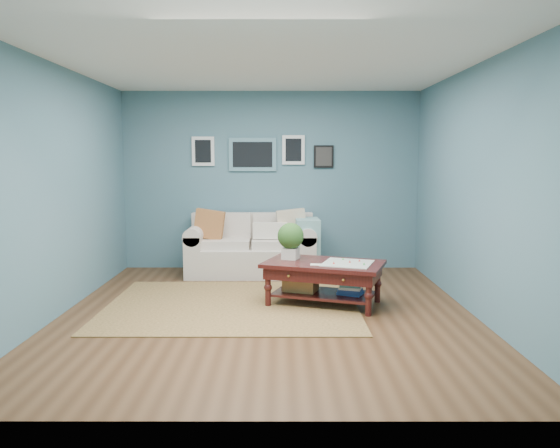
{
  "coord_description": "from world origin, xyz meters",
  "views": [
    {
      "loc": [
        0.15,
        -5.86,
        1.7
      ],
      "look_at": [
        0.14,
        1.0,
        0.87
      ],
      "focal_mm": 35.0,
      "sensor_mm": 36.0,
      "label": 1
    }
  ],
  "objects": [
    {
      "name": "room_shell",
      "position": [
        -0.0,
        0.06,
        1.36
      ],
      "size": [
        5.0,
        5.02,
        2.7
      ],
      "color": "brown",
      "rests_on": "ground"
    },
    {
      "name": "loveseat",
      "position": [
        -0.19,
        2.03,
        0.4
      ],
      "size": [
        1.91,
        0.87,
        0.98
      ],
      "color": "beige",
      "rests_on": "ground"
    },
    {
      "name": "area_rug",
      "position": [
        -0.41,
        0.31,
        0.01
      ],
      "size": [
        2.88,
        2.3,
        0.01
      ],
      "primitive_type": "cube",
      "color": "brown",
      "rests_on": "ground"
    },
    {
      "name": "coffee_table",
      "position": [
        0.58,
        0.39,
        0.42
      ],
      "size": [
        1.52,
        1.18,
        0.94
      ],
      "rotation": [
        0.0,
        0.0,
        -0.33
      ],
      "color": "black",
      "rests_on": "ground"
    }
  ]
}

